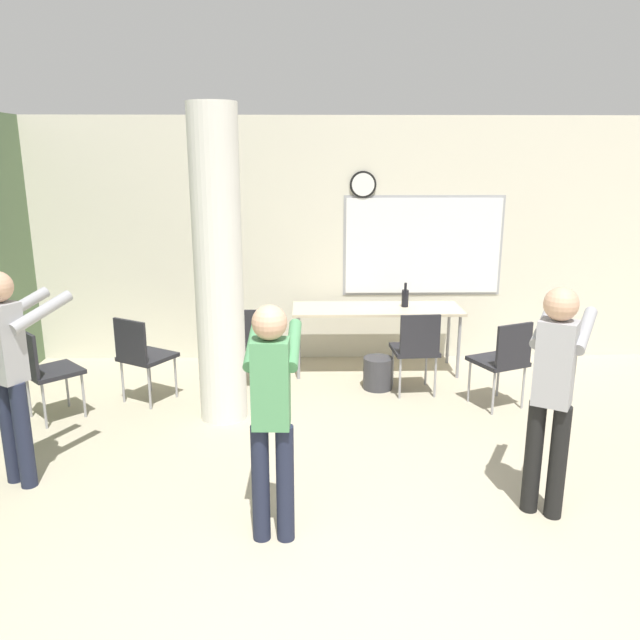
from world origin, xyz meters
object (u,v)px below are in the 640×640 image
Objects in this scene: folding_table at (377,312)px; person_watching_back at (10,362)px; bottle_on_table at (405,298)px; chair_near_pillar at (142,353)px; chair_table_right at (416,346)px; chair_table_left at (250,341)px; chair_by_left_wall at (45,367)px; person_playing_side at (554,384)px; chair_mid_room at (503,357)px; person_playing_front at (272,405)px.

person_watching_back is (-2.89, -2.44, 0.26)m from folding_table.
bottle_on_table is 0.31× the size of chair_near_pillar.
chair_table_left is (-1.69, 0.23, 0.00)m from chair_table_right.
folding_table is 0.35m from bottle_on_table.
bottle_on_table is 0.31× the size of chair_table_left.
person_playing_side is at bearing -22.13° from chair_by_left_wall.
chair_table_right is 3.53m from chair_by_left_wall.
folding_table is 1.55m from chair_mid_room.
person_playing_side is (0.51, -2.19, 0.42)m from chair_table_right.
person_playing_side reaches higher than chair_mid_room.
chair_mid_room is at bearing 18.63° from person_watching_back.
folding_table is 3.04m from person_playing_side.
chair_by_left_wall reaches higher than folding_table.
person_watching_back is (-3.20, -2.47, 0.10)m from bottle_on_table.
person_playing_side is (3.99, -1.62, 0.42)m from chair_by_left_wall.
person_playing_front is at bearing -82.02° from chair_table_left.
chair_near_pillar is at bearing 121.43° from person_playing_front.
person_playing_front is (1.90, -0.73, -0.04)m from person_watching_back.
person_playing_front reaches higher than chair_near_pillar.
folding_table is at bearing 105.95° from person_playing_side.
chair_table_left is (-1.68, -0.53, -0.33)m from bottle_on_table.
chair_near_pillar is at bearing -158.81° from chair_table_left.
chair_mid_room is (1.09, -1.10, -0.18)m from folding_table.
folding_table is 2.14× the size of chair_by_left_wall.
bottle_on_table reaches higher than chair_near_pillar.
bottle_on_table reaches higher than chair_table_left.
bottle_on_table is 0.18× the size of person_playing_front.
chair_near_pillar is at bearing 176.54° from chair_mid_room.
person_playing_front is (-1.31, -2.44, 0.39)m from chair_table_right.
chair_table_right is at bearing -89.43° from bottle_on_table.
bottle_on_table is at bearing 20.88° from chair_by_left_wall.
chair_table_left is at bearing -162.59° from bottle_on_table.
person_playing_front is (-0.99, -3.17, 0.22)m from folding_table.
person_watching_back reaches higher than person_playing_side.
person_watching_back is (-3.72, 0.47, 0.02)m from person_playing_side.
folding_table is 3.42m from chair_by_left_wall.
person_playing_front reaches higher than folding_table.
chair_mid_room is 1.88m from person_playing_side.
person_playing_front reaches higher than chair_by_left_wall.
person_watching_back is (-1.53, -1.95, 0.43)m from chair_table_left.
person_watching_back is at bearing 159.00° from person_playing_front.
chair_mid_room is at bearing -45.15° from folding_table.
chair_mid_room is 1.00× the size of chair_near_pillar.
person_watching_back is at bearing -76.84° from chair_by_left_wall.
person_playing_front is (2.17, -1.88, 0.39)m from chair_by_left_wall.
chair_near_pillar is (-2.70, -0.92, -0.33)m from bottle_on_table.
bottle_on_table is 0.31× the size of chair_table_right.
chair_near_pillar and chair_by_left_wall have the same top height.
folding_table is 3.79m from person_watching_back.
folding_table is 1.16× the size of person_watching_back.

